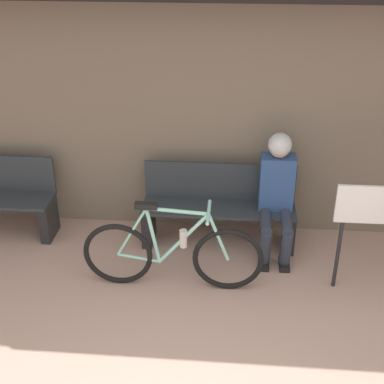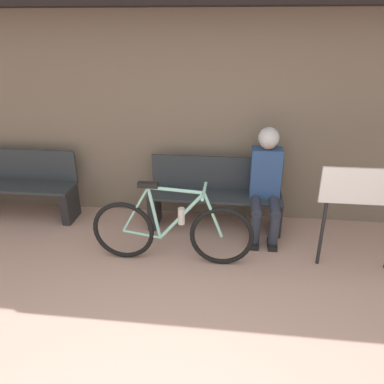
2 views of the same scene
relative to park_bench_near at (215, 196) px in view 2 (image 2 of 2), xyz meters
name	(u,v)px [view 2 (image 2 of 2)]	position (x,y,z in m)	size (l,w,h in m)	color
storefront_wall	(210,82)	(-0.11, 0.36, 1.27)	(12.00, 0.56, 3.20)	#756656
park_bench_near	(215,196)	(0.00, 0.00, 0.00)	(1.56, 0.42, 0.84)	#2D3338
bicycle	(172,231)	(-0.39, -0.81, -0.04)	(1.66, 0.40, 0.87)	black
person_seated	(266,176)	(0.57, -0.11, 0.32)	(0.34, 0.63, 1.26)	#2D3342
park_bench_far	(13,186)	(-2.57, 0.00, 0.00)	(1.61, 0.42, 0.84)	#2D3338
signboard	(365,195)	(1.45, -0.69, 0.40)	(0.84, 0.04, 1.06)	#232326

